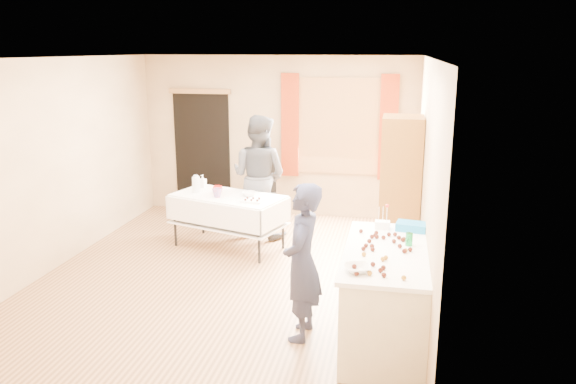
% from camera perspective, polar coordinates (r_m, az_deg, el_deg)
% --- Properties ---
extents(floor, '(4.50, 5.50, 0.02)m').
position_cam_1_polar(floor, '(7.00, -5.83, -8.49)').
color(floor, '#9E7047').
rests_on(floor, ground).
extents(ceiling, '(4.50, 5.50, 0.02)m').
position_cam_1_polar(ceiling, '(6.45, -6.44, 13.49)').
color(ceiling, white).
rests_on(ceiling, floor).
extents(wall_back, '(4.50, 0.02, 2.60)m').
position_cam_1_polar(wall_back, '(9.23, -1.04, 5.65)').
color(wall_back, tan).
rests_on(wall_back, floor).
extents(wall_front, '(4.50, 0.02, 2.60)m').
position_cam_1_polar(wall_front, '(4.15, -17.48, -6.06)').
color(wall_front, tan).
rests_on(wall_front, floor).
extents(wall_left, '(0.02, 5.50, 2.60)m').
position_cam_1_polar(wall_left, '(7.58, -22.69, 2.61)').
color(wall_left, tan).
rests_on(wall_left, floor).
extents(wall_right, '(0.02, 5.50, 2.60)m').
position_cam_1_polar(wall_right, '(6.32, 13.87, 1.15)').
color(wall_right, tan).
rests_on(wall_right, floor).
extents(window_frame, '(1.32, 0.06, 1.52)m').
position_cam_1_polar(window_frame, '(9.00, 5.18, 6.66)').
color(window_frame, olive).
rests_on(window_frame, wall_back).
extents(window_pane, '(1.20, 0.02, 1.40)m').
position_cam_1_polar(window_pane, '(8.99, 5.17, 6.65)').
color(window_pane, white).
rests_on(window_pane, wall_back).
extents(curtain_left, '(0.28, 0.06, 1.65)m').
position_cam_1_polar(curtain_left, '(9.07, 0.20, 6.78)').
color(curtain_left, maroon).
rests_on(curtain_left, wall_back).
extents(curtain_right, '(0.28, 0.06, 1.65)m').
position_cam_1_polar(curtain_right, '(8.90, 10.17, 6.41)').
color(curtain_right, maroon).
rests_on(curtain_right, wall_back).
extents(doorway, '(0.95, 0.04, 2.00)m').
position_cam_1_polar(doorway, '(9.60, -8.69, 4.02)').
color(doorway, black).
rests_on(doorway, floor).
extents(door_lintel, '(1.05, 0.06, 0.08)m').
position_cam_1_polar(door_lintel, '(9.45, -8.99, 10.09)').
color(door_lintel, olive).
rests_on(door_lintel, wall_back).
extents(cabinet, '(0.50, 0.60, 1.90)m').
position_cam_1_polar(cabinet, '(7.23, 11.30, 0.06)').
color(cabinet, brown).
rests_on(cabinet, floor).
extents(counter, '(0.79, 1.66, 0.91)m').
position_cam_1_polar(counter, '(5.42, 9.87, -10.37)').
color(counter, beige).
rests_on(counter, floor).
extents(party_table, '(1.71, 1.22, 0.75)m').
position_cam_1_polar(party_table, '(7.80, -6.07, -2.49)').
color(party_table, black).
rests_on(party_table, floor).
extents(chair, '(0.47, 0.47, 1.03)m').
position_cam_1_polar(chair, '(8.83, -2.67, -1.35)').
color(chair, black).
rests_on(chair, floor).
extents(girl, '(0.57, 0.39, 1.52)m').
position_cam_1_polar(girl, '(5.29, 1.45, -7.14)').
color(girl, '#1D1F39').
rests_on(girl, floor).
extents(woman, '(1.24, 1.16, 1.79)m').
position_cam_1_polar(woman, '(8.18, -2.98, 1.61)').
color(woman, black).
rests_on(woman, floor).
extents(soda_can, '(0.08, 0.08, 0.12)m').
position_cam_1_polar(soda_can, '(5.38, 12.21, -4.72)').
color(soda_can, '#137E36').
rests_on(soda_can, counter).
extents(mixing_bowl, '(0.34, 0.34, 0.05)m').
position_cam_1_polar(mixing_bowl, '(4.71, 7.05, -7.72)').
color(mixing_bowl, white).
rests_on(mixing_bowl, counter).
extents(foam_block, '(0.15, 0.10, 0.08)m').
position_cam_1_polar(foam_block, '(5.83, 9.57, -3.31)').
color(foam_block, white).
rests_on(foam_block, counter).
extents(blue_basket, '(0.33, 0.24, 0.08)m').
position_cam_1_polar(blue_basket, '(5.83, 12.44, -3.44)').
color(blue_basket, '#1376BD').
rests_on(blue_basket, counter).
extents(pitcher, '(0.12, 0.12, 0.22)m').
position_cam_1_polar(pitcher, '(7.91, -9.31, 0.73)').
color(pitcher, silver).
rests_on(pitcher, party_table).
extents(cup_red, '(0.25, 0.25, 0.10)m').
position_cam_1_polar(cup_red, '(7.84, -7.16, 0.25)').
color(cup_red, red).
rests_on(cup_red, party_table).
extents(cup_rainbow, '(0.21, 0.21, 0.12)m').
position_cam_1_polar(cup_rainbow, '(7.62, -7.21, -0.08)').
color(cup_rainbow, red).
rests_on(cup_rainbow, party_table).
extents(small_bowl, '(0.36, 0.36, 0.06)m').
position_cam_1_polar(small_bowl, '(7.65, -3.98, -0.20)').
color(small_bowl, white).
rests_on(small_bowl, party_table).
extents(pastry_tray, '(0.30, 0.23, 0.02)m').
position_cam_1_polar(pastry_tray, '(7.37, -3.65, -0.91)').
color(pastry_tray, white).
rests_on(pastry_tray, party_table).
extents(bottle, '(0.11, 0.12, 0.19)m').
position_cam_1_polar(bottle, '(8.17, -8.66, 1.09)').
color(bottle, white).
rests_on(bottle, party_table).
extents(cake_balls, '(0.52, 1.16, 0.04)m').
position_cam_1_polar(cake_balls, '(5.20, 9.56, -5.74)').
color(cake_balls, '#3F2314').
rests_on(cake_balls, counter).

